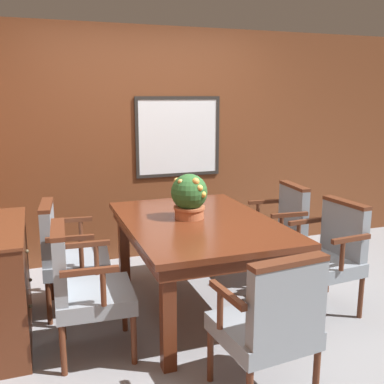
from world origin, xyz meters
name	(u,v)px	position (x,y,z in m)	size (l,w,h in m)	color
ground_plane	(209,322)	(0.00, 0.00, 0.00)	(14.00, 14.00, 0.00)	gray
wall_back	(153,145)	(0.00, 1.67, 1.23)	(7.20, 0.08, 2.45)	brown
dining_table	(198,232)	(-0.01, 0.24, 0.67)	(1.15, 1.67, 0.77)	#562614
chair_left_far	(67,252)	(-1.01, 0.59, 0.50)	(0.56, 0.59, 0.92)	#562B19
chair_head_near	(270,321)	(-0.02, -0.97, 0.50)	(0.59, 0.56, 0.92)	#562B19
chair_right_near	(329,252)	(1.00, -0.12, 0.50)	(0.55, 0.59, 0.92)	#562B19
chair_right_far	(279,227)	(0.97, 0.63, 0.50)	(0.55, 0.59, 0.92)	#562B19
chair_left_near	(83,285)	(-0.96, -0.11, 0.50)	(0.54, 0.58, 0.92)	#562B19
potted_plant	(189,196)	(-0.05, 0.33, 0.96)	(0.30, 0.30, 0.36)	#B2603D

